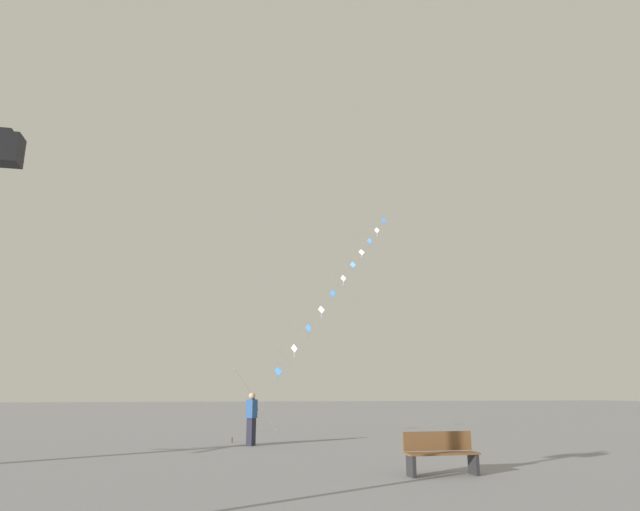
# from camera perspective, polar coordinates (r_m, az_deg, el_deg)

# --- Properties ---
(ground_plane) EXTENTS (160.00, 160.00, 0.00)m
(ground_plane) POSITION_cam_1_polar(r_m,az_deg,el_deg) (20.78, -15.04, -18.44)
(ground_plane) COLOR gray
(kite_train) EXTENTS (10.20, 12.51, 12.88)m
(kite_train) POSITION_cam_1_polar(r_m,az_deg,el_deg) (28.00, 1.62, -3.64)
(kite_train) COLOR brown
(kite_train) RESTS_ON ground_plane
(kite_flyer) EXTENTS (0.46, 0.60, 1.71)m
(kite_flyer) POSITION_cam_1_polar(r_m,az_deg,el_deg) (19.07, -7.19, -16.50)
(kite_flyer) COLOR #1E1E2D
(kite_flyer) RESTS_ON ground_plane
(park_bench) EXTENTS (1.61, 0.47, 0.89)m
(park_bench) POSITION_cam_1_polar(r_m,az_deg,el_deg) (12.72, 12.57, -19.60)
(park_bench) COLOR brown
(park_bench) RESTS_ON ground_plane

